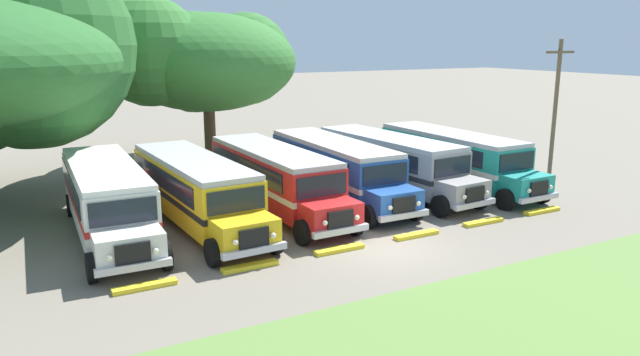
{
  "coord_description": "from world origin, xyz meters",
  "views": [
    {
      "loc": [
        -12.17,
        -17.28,
        7.62
      ],
      "look_at": [
        0.0,
        5.31,
        1.6
      ],
      "focal_mm": 33.09,
      "sensor_mm": 36.0,
      "label": 1
    }
  ],
  "objects_px": {
    "parked_bus_slot_2": "(275,176)",
    "utility_pole": "(555,115)",
    "parked_bus_slot_0": "(107,196)",
    "broad_shade_tree": "(202,60)",
    "parked_bus_slot_1": "(196,188)",
    "parked_bus_slot_5": "(454,156)",
    "parked_bus_slot_4": "(391,161)",
    "parked_bus_slot_3": "(336,166)"
  },
  "relations": [
    {
      "from": "parked_bus_slot_0",
      "to": "parked_bus_slot_2",
      "type": "height_order",
      "value": "same"
    },
    {
      "from": "utility_pole",
      "to": "parked_bus_slot_3",
      "type": "bearing_deg",
      "value": 152.24
    },
    {
      "from": "parked_bus_slot_0",
      "to": "parked_bus_slot_5",
      "type": "bearing_deg",
      "value": 91.04
    },
    {
      "from": "parked_bus_slot_1",
      "to": "broad_shade_tree",
      "type": "xyz_separation_m",
      "value": [
        4.82,
        13.84,
        4.78
      ]
    },
    {
      "from": "parked_bus_slot_2",
      "to": "broad_shade_tree",
      "type": "bearing_deg",
      "value": 174.64
    },
    {
      "from": "parked_bus_slot_0",
      "to": "parked_bus_slot_3",
      "type": "height_order",
      "value": "same"
    },
    {
      "from": "parked_bus_slot_2",
      "to": "utility_pole",
      "type": "bearing_deg",
      "value": 69.81
    },
    {
      "from": "parked_bus_slot_0",
      "to": "parked_bus_slot_1",
      "type": "bearing_deg",
      "value": 84.48
    },
    {
      "from": "parked_bus_slot_1",
      "to": "broad_shade_tree",
      "type": "distance_m",
      "value": 15.41
    },
    {
      "from": "parked_bus_slot_4",
      "to": "utility_pole",
      "type": "height_order",
      "value": "utility_pole"
    },
    {
      "from": "parked_bus_slot_0",
      "to": "broad_shade_tree",
      "type": "height_order",
      "value": "broad_shade_tree"
    },
    {
      "from": "parked_bus_slot_0",
      "to": "parked_bus_slot_4",
      "type": "xyz_separation_m",
      "value": [
        14.04,
        0.42,
        0.0
      ]
    },
    {
      "from": "parked_bus_slot_1",
      "to": "parked_bus_slot_5",
      "type": "bearing_deg",
      "value": 88.25
    },
    {
      "from": "parked_bus_slot_3",
      "to": "parked_bus_slot_5",
      "type": "distance_m",
      "value": 6.92
    },
    {
      "from": "parked_bus_slot_2",
      "to": "utility_pole",
      "type": "distance_m",
      "value": 13.77
    },
    {
      "from": "parked_bus_slot_3",
      "to": "parked_bus_slot_4",
      "type": "bearing_deg",
      "value": 89.04
    },
    {
      "from": "parked_bus_slot_1",
      "to": "utility_pole",
      "type": "bearing_deg",
      "value": 73.75
    },
    {
      "from": "parked_bus_slot_0",
      "to": "parked_bus_slot_5",
      "type": "xyz_separation_m",
      "value": [
        17.68,
        -0.16,
        0.0
      ]
    },
    {
      "from": "broad_shade_tree",
      "to": "parked_bus_slot_1",
      "type": "bearing_deg",
      "value": -109.18
    },
    {
      "from": "parked_bus_slot_2",
      "to": "parked_bus_slot_3",
      "type": "bearing_deg",
      "value": 96.93
    },
    {
      "from": "parked_bus_slot_1",
      "to": "parked_bus_slot_3",
      "type": "bearing_deg",
      "value": 94.52
    },
    {
      "from": "parked_bus_slot_3",
      "to": "broad_shade_tree",
      "type": "relative_size",
      "value": 0.82
    },
    {
      "from": "parked_bus_slot_1",
      "to": "broad_shade_tree",
      "type": "bearing_deg",
      "value": 157.95
    },
    {
      "from": "parked_bus_slot_5",
      "to": "broad_shade_tree",
      "type": "bearing_deg",
      "value": -146.1
    },
    {
      "from": "parked_bus_slot_3",
      "to": "broad_shade_tree",
      "type": "distance_m",
      "value": 13.98
    },
    {
      "from": "parked_bus_slot_5",
      "to": "broad_shade_tree",
      "type": "distance_m",
      "value": 17.17
    },
    {
      "from": "parked_bus_slot_4",
      "to": "utility_pole",
      "type": "relative_size",
      "value": 1.43
    },
    {
      "from": "parked_bus_slot_0",
      "to": "utility_pole",
      "type": "distance_m",
      "value": 20.75
    },
    {
      "from": "parked_bus_slot_1",
      "to": "broad_shade_tree",
      "type": "height_order",
      "value": "broad_shade_tree"
    },
    {
      "from": "parked_bus_slot_3",
      "to": "utility_pole",
      "type": "height_order",
      "value": "utility_pole"
    },
    {
      "from": "parked_bus_slot_0",
      "to": "utility_pole",
      "type": "relative_size",
      "value": 1.42
    },
    {
      "from": "parked_bus_slot_1",
      "to": "parked_bus_slot_0",
      "type": "bearing_deg",
      "value": -99.92
    },
    {
      "from": "parked_bus_slot_3",
      "to": "parked_bus_slot_1",
      "type": "bearing_deg",
      "value": -81.8
    },
    {
      "from": "parked_bus_slot_1",
      "to": "parked_bus_slot_4",
      "type": "height_order",
      "value": "same"
    },
    {
      "from": "utility_pole",
      "to": "parked_bus_slot_2",
      "type": "bearing_deg",
      "value": 160.98
    },
    {
      "from": "parked_bus_slot_2",
      "to": "parked_bus_slot_3",
      "type": "distance_m",
      "value": 3.51
    },
    {
      "from": "parked_bus_slot_0",
      "to": "broad_shade_tree",
      "type": "bearing_deg",
      "value": 149.79
    },
    {
      "from": "parked_bus_slot_4",
      "to": "parked_bus_slot_2",
      "type": "bearing_deg",
      "value": -90.88
    },
    {
      "from": "parked_bus_slot_4",
      "to": "broad_shade_tree",
      "type": "bearing_deg",
      "value": -160.43
    },
    {
      "from": "parked_bus_slot_0",
      "to": "parked_bus_slot_1",
      "type": "xyz_separation_m",
      "value": [
        3.48,
        -0.43,
        0.0
      ]
    },
    {
      "from": "parked_bus_slot_1",
      "to": "parked_bus_slot_2",
      "type": "relative_size",
      "value": 1.0
    },
    {
      "from": "parked_bus_slot_2",
      "to": "broad_shade_tree",
      "type": "distance_m",
      "value": 14.25
    }
  ]
}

